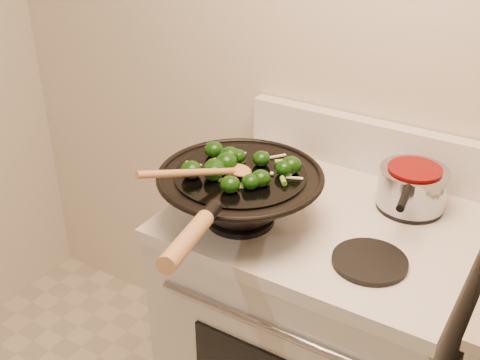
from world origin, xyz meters
The scene contains 5 objects.
stove centered at (-0.28, 1.17, 0.47)m, with size 0.78×0.67×1.08m.
wok centered at (-0.46, 1.01, 1.01)m, with size 0.43×0.70×0.22m.
stirfry centered at (-0.47, 1.02, 1.08)m, with size 0.30×0.27×0.05m.
wooden_spoon centered at (-0.49, 0.94, 1.10)m, with size 0.15×0.31×0.10m.
saucepan centered at (-0.10, 1.32, 0.99)m, with size 0.18×0.30×0.11m.
Camera 1 is at (0.24, -0.12, 1.79)m, focal length 45.00 mm.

